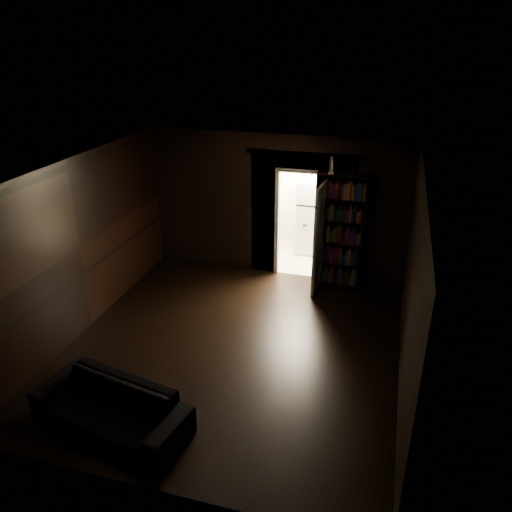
# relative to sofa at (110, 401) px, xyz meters

# --- Properties ---
(ground) EXTENTS (5.50, 5.50, 0.00)m
(ground) POSITION_rel_sofa_xyz_m (0.91, 2.02, -0.38)
(ground) COLOR black
(ground) RESTS_ON ground
(room_walls) EXTENTS (5.02, 5.61, 2.84)m
(room_walls) POSITION_rel_sofa_xyz_m (0.90, 3.09, 1.30)
(room_walls) COLOR black
(room_walls) RESTS_ON ground
(kitchen_alcove) EXTENTS (2.20, 1.80, 2.60)m
(kitchen_alcove) POSITION_rel_sofa_xyz_m (1.41, 5.89, 0.83)
(kitchen_alcove) COLOR beige
(kitchen_alcove) RESTS_ON ground
(sofa) EXTENTS (2.13, 1.24, 0.77)m
(sofa) POSITION_rel_sofa_xyz_m (0.00, 0.00, 0.00)
(sofa) COLOR black
(sofa) RESTS_ON ground
(bookshelf) EXTENTS (0.95, 0.65, 2.20)m
(bookshelf) POSITION_rel_sofa_xyz_m (2.16, 4.57, 0.72)
(bookshelf) COLOR black
(bookshelf) RESTS_ON ground
(refrigerator) EXTENTS (0.90, 0.86, 1.65)m
(refrigerator) POSITION_rel_sofa_xyz_m (1.48, 6.05, 0.44)
(refrigerator) COLOR white
(refrigerator) RESTS_ON ground
(door) EXTENTS (0.12, 0.85, 2.05)m
(door) POSITION_rel_sofa_xyz_m (1.84, 4.32, 0.64)
(door) COLOR silver
(door) RESTS_ON ground
(figurine) EXTENTS (0.11, 0.11, 0.30)m
(figurine) POSITION_rel_sofa_xyz_m (1.95, 4.49, 1.97)
(figurine) COLOR white
(figurine) RESTS_ON bookshelf
(bottles) EXTENTS (0.62, 0.11, 0.25)m
(bottles) POSITION_rel_sofa_xyz_m (1.57, 5.96, 1.39)
(bottles) COLOR black
(bottles) RESTS_ON refrigerator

